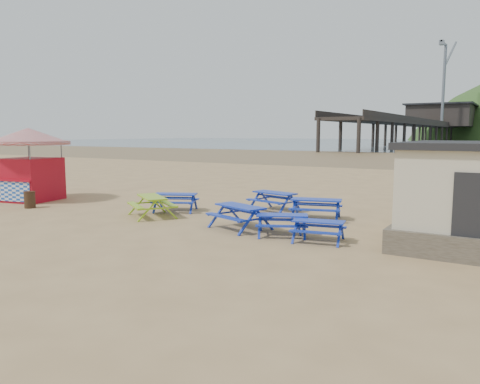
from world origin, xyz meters
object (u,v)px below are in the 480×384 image
Objects in this scene: picnic_table_yellow at (152,206)px; ice_cream_kiosk at (29,155)px; picnic_table_blue_a at (176,202)px; picnic_table_blue_b at (275,201)px; litter_bin at (30,200)px.

picnic_table_yellow is 0.54× the size of ice_cream_kiosk.
picnic_table_blue_b is at bearing 6.72° from picnic_table_blue_a.
picnic_table_yellow is at bearing -13.97° from ice_cream_kiosk.
picnic_table_blue_a is at bearing -134.90° from picnic_table_blue_b.
picnic_table_blue_a reaches higher than litter_bin.
picnic_table_blue_a is 4.38m from picnic_table_blue_b.
ice_cream_kiosk is at bearing 143.59° from litter_bin.
picnic_table_blue_a is 1.01× the size of picnic_table_blue_b.
litter_bin is at bearing -139.89° from picnic_table_blue_b.
picnic_table_blue_b is 12.78m from ice_cream_kiosk.
picnic_table_yellow is at bearing 10.51° from litter_bin.
picnic_table_yellow reaches higher than litter_bin.
picnic_table_blue_a is 6.87m from litter_bin.
picnic_table_yellow is at bearing -112.83° from picnic_table_blue_a.
picnic_table_yellow is (-3.64, -3.94, 0.01)m from picnic_table_blue_b.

